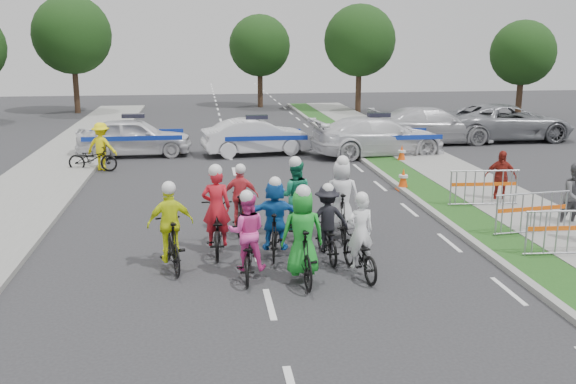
{
  "coord_description": "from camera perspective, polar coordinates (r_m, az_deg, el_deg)",
  "views": [
    {
      "loc": [
        -1.13,
        -10.81,
        4.73
      ],
      "look_at": [
        0.89,
        4.09,
        1.1
      ],
      "focal_mm": 40.0,
      "sensor_mm": 36.0,
      "label": 1
    }
  ],
  "objects": [
    {
      "name": "ground",
      "position": [
        11.85,
        -1.65,
        -9.95
      ],
      "size": [
        90.0,
        90.0,
        0.0
      ],
      "primitive_type": "plane",
      "color": "#28282B",
      "rests_on": "ground"
    },
    {
      "name": "curb_right",
      "position": [
        17.62,
        13.29,
        -2.17
      ],
      "size": [
        0.2,
        60.0,
        0.12
      ],
      "primitive_type": "cube",
      "color": "gray",
      "rests_on": "ground"
    },
    {
      "name": "grass_strip",
      "position": [
        17.88,
        15.38,
        -2.08
      ],
      "size": [
        1.2,
        60.0,
        0.11
      ],
      "primitive_type": "cube",
      "color": "#184115",
      "rests_on": "ground"
    },
    {
      "name": "sidewalk_right",
      "position": [
        18.65,
        20.49,
        -1.79
      ],
      "size": [
        2.4,
        60.0,
        0.13
      ],
      "primitive_type": "cube",
      "color": "gray",
      "rests_on": "ground"
    },
    {
      "name": "rider_0",
      "position": [
        13.09,
        6.36,
        -4.95
      ],
      "size": [
        0.85,
        1.81,
        1.78
      ],
      "rotation": [
        0.0,
        0.0,
        3.29
      ],
      "color": "black",
      "rests_on": "ground"
    },
    {
      "name": "rider_1",
      "position": [
        12.64,
        1.28,
        -4.68
      ],
      "size": [
        0.85,
        1.92,
        2.0
      ],
      "rotation": [
        0.0,
        0.0,
        3.18
      ],
      "color": "black",
      "rests_on": "ground"
    },
    {
      "name": "rider_2",
      "position": [
        12.93,
        -3.66,
        -4.69
      ],
      "size": [
        0.81,
        1.84,
        1.83
      ],
      "rotation": [
        0.0,
        0.0,
        3.05
      ],
      "color": "black",
      "rests_on": "ground"
    },
    {
      "name": "rider_3",
      "position": [
        13.56,
        -10.36,
        -3.81
      ],
      "size": [
        1.02,
        1.88,
        1.9
      ],
      "rotation": [
        0.0,
        0.0,
        3.35
      ],
      "color": "black",
      "rests_on": "ground"
    },
    {
      "name": "rider_4",
      "position": [
        13.96,
        3.46,
        -3.33
      ],
      "size": [
        0.98,
        1.71,
        1.72
      ],
      "rotation": [
        0.0,
        0.0,
        3.19
      ],
      "color": "black",
      "rests_on": "ground"
    },
    {
      "name": "rider_5",
      "position": [
        14.11,
        -1.17,
        -2.74
      ],
      "size": [
        1.5,
        1.78,
        1.82
      ],
      "rotation": [
        0.0,
        0.0,
        2.99
      ],
      "color": "black",
      "rests_on": "ground"
    },
    {
      "name": "rider_6",
      "position": [
        14.47,
        -6.35,
        -2.79
      ],
      "size": [
        0.78,
        2.03,
        2.05
      ],
      "rotation": [
        0.0,
        0.0,
        3.1
      ],
      "color": "black",
      "rests_on": "ground"
    },
    {
      "name": "rider_7",
      "position": [
        15.45,
        4.75,
        -1.26
      ],
      "size": [
        0.9,
        1.98,
        2.04
      ],
      "rotation": [
        0.0,
        0.0,
        3.04
      ],
      "color": "black",
      "rests_on": "ground"
    },
    {
      "name": "rider_8",
      "position": [
        15.45,
        0.6,
        -1.38
      ],
      "size": [
        0.94,
        2.04,
        2.01
      ],
      "rotation": [
        0.0,
        0.0,
        3.01
      ],
      "color": "black",
      "rests_on": "ground"
    },
    {
      "name": "rider_9",
      "position": [
        15.93,
        -4.21,
        -1.2
      ],
      "size": [
        0.92,
        1.71,
        1.75
      ],
      "rotation": [
        0.0,
        0.0,
        2.99
      ],
      "color": "black",
      "rests_on": "ground"
    },
    {
      "name": "police_car_0",
      "position": [
        27.01,
        -13.49,
        4.79
      ],
      "size": [
        4.62,
        1.94,
        1.56
      ],
      "primitive_type": "imported",
      "rotation": [
        0.0,
        0.0,
        1.59
      ],
      "color": "silver",
      "rests_on": "ground"
    },
    {
      "name": "police_car_1",
      "position": [
        26.61,
        -2.78,
        4.93
      ],
      "size": [
        4.65,
        2.18,
        1.47
      ],
      "primitive_type": "imported",
      "rotation": [
        0.0,
        0.0,
        1.71
      ],
      "color": "silver",
      "rests_on": "ground"
    },
    {
      "name": "police_car_2",
      "position": [
        26.53,
        8.02,
        4.92
      ],
      "size": [
        5.72,
        2.83,
        1.6
      ],
      "primitive_type": "imported",
      "rotation": [
        0.0,
        0.0,
        1.68
      ],
      "color": "silver",
      "rests_on": "ground"
    },
    {
      "name": "civilian_sedan",
      "position": [
        30.11,
        12.7,
        5.79
      ],
      "size": [
        5.78,
        2.54,
        1.65
      ],
      "primitive_type": "imported",
      "rotation": [
        0.0,
        0.0,
        1.61
      ],
      "color": "silver",
      "rests_on": "ground"
    },
    {
      "name": "civilian_suv",
      "position": [
        32.01,
        18.84,
        5.89
      ],
      "size": [
        6.18,
        2.91,
        1.71
      ],
      "primitive_type": "imported",
      "rotation": [
        0.0,
        0.0,
        1.58
      ],
      "color": "gray",
      "rests_on": "ground"
    },
    {
      "name": "spectator_1",
      "position": [
        17.72,
        24.24,
        -0.34
      ],
      "size": [
        0.87,
        0.71,
        1.67
      ],
      "primitive_type": "imported",
      "rotation": [
        0.0,
        0.0,
        0.1
      ],
      "color": "#505054",
      "rests_on": "ground"
    },
    {
      "name": "spectator_2",
      "position": [
        19.56,
        18.36,
        1.25
      ],
      "size": [
        0.99,
        0.59,
        1.57
      ],
      "primitive_type": "imported",
      "rotation": [
        0.0,
        0.0,
        -0.24
      ],
      "color": "maroon",
      "rests_on": "ground"
    },
    {
      "name": "marshal_hiviz",
      "position": [
        24.31,
        -16.24,
        3.9
      ],
      "size": [
        1.28,
        0.99,
        1.75
      ],
      "primitive_type": "imported",
      "rotation": [
        0.0,
        0.0,
        2.8
      ],
      "color": "#FFEE0D",
      "rests_on": "ground"
    },
    {
      "name": "barrier_0",
      "position": [
        15.21,
        23.67,
        -3.51
      ],
      "size": [
        2.03,
        0.62,
        1.12
      ],
      "primitive_type": null,
      "rotation": [
        0.0,
        0.0,
        -0.06
      ],
      "color": "#A5A8AD",
      "rests_on": "ground"
    },
    {
      "name": "barrier_1",
      "position": [
        16.55,
        20.82,
        -1.92
      ],
      "size": [
        2.04,
        0.73,
        1.12
      ],
      "primitive_type": null,
      "rotation": [
        0.0,
        0.0,
        0.12
      ],
      "color": "#A5A8AD",
      "rests_on": "ground"
    },
    {
      "name": "barrier_2",
      "position": [
        18.88,
        16.99,
        0.21
      ],
      "size": [
        2.03,
        0.62,
        1.12
      ],
      "primitive_type": null,
      "rotation": [
        0.0,
        0.0,
        -0.06
      ],
      "color": "#A5A8AD",
      "rests_on": "ground"
    },
    {
      "name": "cone_0",
      "position": [
        20.67,
        10.2,
        1.09
      ],
      "size": [
        0.4,
        0.4,
        0.7
      ],
      "color": "#F24C0C",
      "rests_on": "ground"
    },
    {
      "name": "cone_1",
      "position": [
        25.22,
        10.07,
        3.34
      ],
      "size": [
        0.4,
        0.4,
        0.7
      ],
      "color": "#F24C0C",
      "rests_on": "ground"
    },
    {
      "name": "parked_bike",
      "position": [
        24.27,
        -16.97,
        2.87
      ],
      "size": [
        1.87,
        0.92,
        0.94
      ],
      "primitive_type": "imported",
      "rotation": [
        0.0,
        0.0,
        1.4
      ],
      "color": "black",
      "rests_on": "ground"
    },
    {
      "name": "tree_1",
      "position": [
        42.05,
        6.38,
        13.22
      ],
      "size": [
        4.55,
        4.55,
        6.82
      ],
      "color": "#382619",
      "rests_on": "ground"
    },
    {
      "name": "tree_2",
      "position": [
        41.49,
        20.15,
        11.53
      ],
      "size": [
        3.85,
        3.85,
        5.77
      ],
      "color": "#382619",
      "rests_on": "ground"
    },
    {
      "name": "tree_3",
      "position": [
        43.53,
        -18.65,
        13.09
      ],
      "size": [
        4.9,
        4.9,
        7.35
      ],
      "color": "#382619",
      "rests_on": "ground"
    },
    {
      "name": "tree_4",
      "position": [
        45.0,
        -2.53,
        12.86
      ],
      "size": [
        4.2,
        4.2,
        6.3
      ],
      "color": "#382619",
      "rests_on": "ground"
    }
  ]
}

